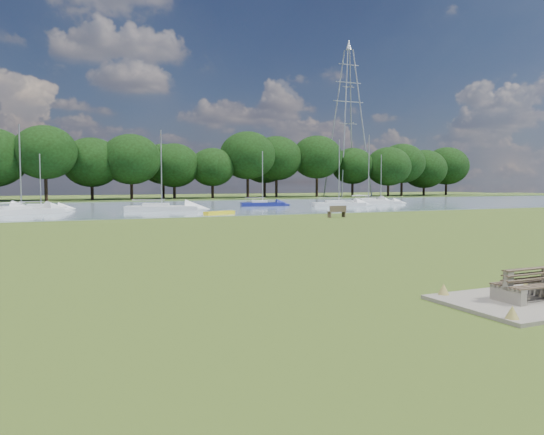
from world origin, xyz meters
name	(u,v)px	position (x,y,z in m)	size (l,w,h in m)	color
ground	(288,245)	(0.00, 0.00, 0.00)	(220.00, 220.00, 0.00)	brown
river	(137,208)	(0.00, 42.00, 0.00)	(220.00, 40.00, 0.10)	gray
far_bank	(106,200)	(0.00, 72.00, 0.00)	(220.00, 20.00, 0.40)	#4C6626
concrete_pad	(527,302)	(0.00, -14.00, 0.05)	(4.20, 3.20, 0.10)	gray
bench_pair	(528,286)	(0.00, -14.00, 0.46)	(1.66, 0.98, 0.89)	gray
riverbank_bench	(337,212)	(12.88, 16.57, 0.53)	(1.71, 0.53, 1.05)	brown
kayak	(219,213)	(4.47, 24.00, 0.21)	(3.29, 0.77, 0.33)	yellow
pylon	(348,100)	(47.85, 70.00, 19.97)	(7.13, 5.00, 31.82)	#94979D
tree_line	(145,160)	(6.06, 68.00, 6.91)	(153.58, 9.65, 11.68)	black
sailboat_0	(380,201)	(32.48, 37.32, 0.46)	(5.56, 3.64, 6.86)	silver
sailboat_2	(368,201)	(30.13, 36.89, 0.58)	(7.22, 2.55, 9.47)	silver
sailboat_3	(338,203)	(23.75, 34.14, 0.50)	(6.86, 3.72, 8.43)	silver
sailboat_4	(21,210)	(-12.66, 32.05, 0.52)	(7.78, 4.80, 8.52)	silver
sailboat_5	(262,203)	(14.96, 38.19, 0.50)	(5.71, 2.68, 6.96)	navy
sailboat_7	(161,206)	(0.83, 32.49, 0.53)	(7.87, 4.43, 8.57)	silver
sailboat_9	(40,207)	(-10.85, 38.86, 0.45)	(5.48, 2.17, 6.10)	silver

